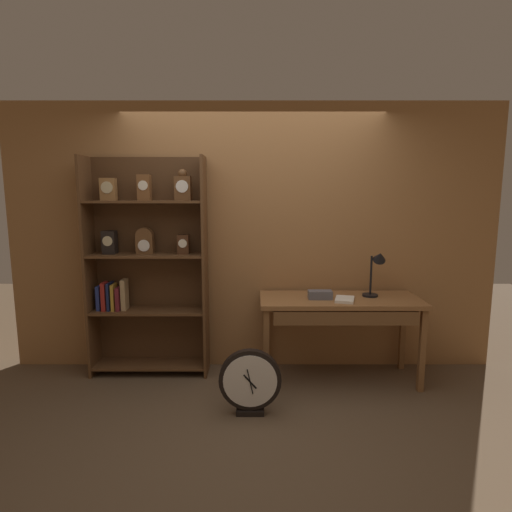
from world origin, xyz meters
TOP-DOWN VIEW (x-y plane):
  - ground_plane at (0.00, 0.00)m, footprint 10.00×10.00m
  - back_wood_panel at (0.00, 1.20)m, footprint 4.80×0.05m
  - bookshelf at (-1.02, 1.02)m, footprint 1.12×0.30m
  - workbench at (0.80, 0.81)m, footprint 1.47×0.58m
  - desk_lamp at (1.14, 0.87)m, footprint 0.20×0.20m
  - toolbox_small at (0.61, 0.81)m, footprint 0.21×0.11m
  - open_repair_manual at (0.82, 0.73)m, footprint 0.21×0.26m
  - round_clock_large at (-0.02, 0.22)m, footprint 0.49×0.11m

SIDE VIEW (x-z plane):
  - ground_plane at x=0.00m, z-range 0.00..0.00m
  - round_clock_large at x=-0.02m, z-range 0.00..0.54m
  - workbench at x=0.80m, z-range 0.30..1.09m
  - open_repair_manual at x=0.82m, z-range 0.79..0.81m
  - toolbox_small at x=0.61m, z-range 0.79..0.86m
  - bookshelf at x=-1.02m, z-range 0.02..2.10m
  - desk_lamp at x=1.14m, z-range 0.84..1.30m
  - back_wood_panel at x=0.00m, z-range 0.00..2.60m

